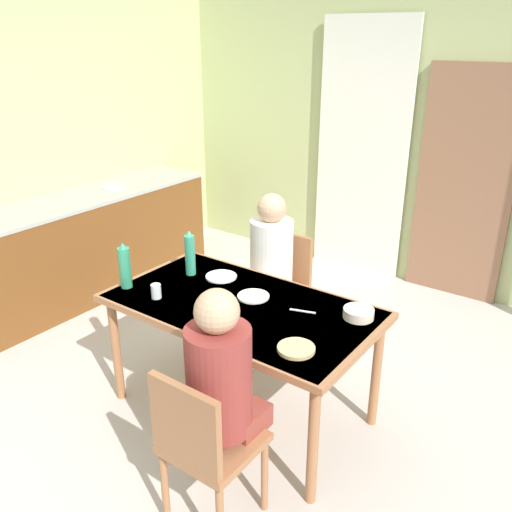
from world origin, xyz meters
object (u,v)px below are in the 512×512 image
object	(u,v)px
chair_near_diner	(203,443)
serving_bowl_center	(359,313)
kitchen_counter	(86,245)
water_bottle_green_far	(190,254)
chair_far_diner	(280,285)
person_far_diner	(270,255)
person_near_diner	(221,376)
dining_table	(241,314)
water_bottle_green_near	(125,266)

from	to	relation	value
chair_near_diner	serving_bowl_center	xyz separation A→B (m)	(0.24, 1.04, 0.28)
kitchen_counter	water_bottle_green_far	bearing A→B (deg)	-13.44
kitchen_counter	chair_far_diner	xyz separation A→B (m)	(1.92, 0.26, 0.05)
chair_near_diner	person_far_diner	world-z (taller)	person_far_diner
person_near_diner	person_far_diner	bearing A→B (deg)	115.79
chair_near_diner	water_bottle_green_far	bearing A→B (deg)	134.31
dining_table	water_bottle_green_far	distance (m)	0.58
chair_near_diner	chair_far_diner	distance (m)	1.70
dining_table	kitchen_counter	bearing A→B (deg)	166.18
chair_near_diner	water_bottle_green_near	world-z (taller)	water_bottle_green_near
dining_table	water_bottle_green_far	bearing A→B (deg)	164.99
person_near_diner	person_far_diner	world-z (taller)	same
person_far_diner	serving_bowl_center	xyz separation A→B (m)	(0.87, -0.40, -0.00)
person_near_diner	person_far_diner	xyz separation A→B (m)	(-0.63, 1.30, 0.00)
person_near_diner	kitchen_counter	bearing A→B (deg)	155.08
person_far_diner	water_bottle_green_near	bearing A→B (deg)	62.34
chair_near_diner	water_bottle_green_near	distance (m)	1.29
kitchen_counter	dining_table	bearing A→B (deg)	-13.82
water_bottle_green_far	serving_bowl_center	size ratio (longest dim) A/B	1.77
chair_near_diner	person_near_diner	distance (m)	0.31
chair_far_diner	person_far_diner	bearing A→B (deg)	90.00
water_bottle_green_near	water_bottle_green_far	size ratio (longest dim) A/B	0.97
chair_near_diner	serving_bowl_center	world-z (taller)	chair_near_diner
person_near_diner	serving_bowl_center	distance (m)	0.93
water_bottle_green_near	dining_table	bearing A→B (deg)	18.58
water_bottle_green_near	water_bottle_green_far	world-z (taller)	water_bottle_green_far
person_far_diner	serving_bowl_center	distance (m)	0.96
dining_table	serving_bowl_center	size ratio (longest dim) A/B	9.27
dining_table	person_near_diner	bearing A→B (deg)	-59.27
water_bottle_green_far	serving_bowl_center	bearing A→B (deg)	5.59
kitchen_counter	chair_far_diner	distance (m)	1.93
chair_near_diner	water_bottle_green_near	size ratio (longest dim) A/B	2.97
chair_near_diner	kitchen_counter	bearing A→B (deg)	152.61
serving_bowl_center	water_bottle_green_far	bearing A→B (deg)	-174.41
chair_far_diner	water_bottle_green_far	distance (m)	0.81
person_near_diner	water_bottle_green_near	size ratio (longest dim) A/B	2.63
chair_near_diner	water_bottle_green_far	xyz separation A→B (m)	(-0.91, 0.93, 0.40)
dining_table	person_far_diner	world-z (taller)	person_far_diner
kitchen_counter	chair_near_diner	world-z (taller)	kitchen_counter
person_far_diner	water_bottle_green_far	bearing A→B (deg)	61.82
person_near_diner	water_bottle_green_near	world-z (taller)	person_near_diner
kitchen_counter	serving_bowl_center	size ratio (longest dim) A/B	14.83
person_far_diner	water_bottle_green_far	size ratio (longest dim) A/B	2.56
person_near_diner	dining_table	bearing A→B (deg)	120.73
kitchen_counter	person_near_diner	bearing A→B (deg)	-24.92
chair_near_diner	chair_far_diner	xyz separation A→B (m)	(-0.63, 1.58, 0.00)
serving_bowl_center	person_near_diner	bearing A→B (deg)	-104.83
chair_near_diner	water_bottle_green_far	size ratio (longest dim) A/B	2.89
kitchen_counter	chair_far_diner	world-z (taller)	kitchen_counter
kitchen_counter	water_bottle_green_far	world-z (taller)	water_bottle_green_far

